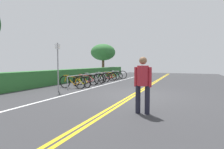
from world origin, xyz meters
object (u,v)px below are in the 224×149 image
object	(u,v)px
bicycle_4	(97,78)
bicycle_9	(117,75)
tree_mid	(103,52)
bicycle_7	(110,76)
bicycle_5	(102,77)
sign_post_near	(58,63)
bicycle_6	(107,77)
pedestrian	(143,81)
bicycle_2	(86,80)
bicycle_3	(92,79)
bicycle_1	(81,81)
bicycle_0	(72,82)
bike_rack	(100,75)
bicycle_8	(114,76)

from	to	relation	value
bicycle_4	bicycle_9	distance (m)	3.77
tree_mid	bicycle_7	bearing A→B (deg)	-149.58
bicycle_5	sign_post_near	size ratio (longest dim) A/B	0.67
tree_mid	bicycle_4	bearing A→B (deg)	-156.75
bicycle_6	pedestrian	size ratio (longest dim) A/B	1.03
bicycle_2	bicycle_3	size ratio (longest dim) A/B	0.92
bicycle_1	bicycle_7	bearing A→B (deg)	1.88
bicycle_0	bicycle_9	size ratio (longest dim) A/B	0.96
bicycle_7	sign_post_near	size ratio (longest dim) A/B	0.69
bicycle_5	bicycle_9	world-z (taller)	bicycle_9
bicycle_0	sign_post_near	bearing A→B (deg)	-178.99
bicycle_3	bike_rack	bearing A→B (deg)	-2.26
bicycle_0	bicycle_2	world-z (taller)	bicycle_0
bike_rack	pedestrian	world-z (taller)	pedestrian
bicycle_3	bicycle_1	bearing A→B (deg)	-174.73
bicycle_1	tree_mid	world-z (taller)	tree_mid
bicycle_1	bicycle_9	bearing A→B (deg)	0.82
bicycle_0	sign_post_near	xyz separation A→B (m)	(-1.21, -0.02, 1.10)
bicycle_0	tree_mid	world-z (taller)	tree_mid
tree_mid	bicycle_2	bearing A→B (deg)	-160.07
bicycle_0	tree_mid	bearing A→B (deg)	17.52
bicycle_8	bicycle_9	world-z (taller)	bicycle_9
bicycle_7	bike_rack	bearing A→B (deg)	-178.39
tree_mid	sign_post_near	bearing A→B (deg)	-163.99
bicycle_7	bicycle_1	bearing A→B (deg)	-178.12
bicycle_3	bicycle_5	size ratio (longest dim) A/B	1.12
bicycle_9	bicycle_7	bearing A→B (deg)	177.83
bicycle_2	sign_post_near	world-z (taller)	sign_post_near
bicycle_8	pedestrian	distance (m)	10.58
bicycle_2	bicycle_9	bearing A→B (deg)	-1.08
bicycle_3	bicycle_8	size ratio (longest dim) A/B	1.14
bicycle_0	bicycle_2	xyz separation A→B (m)	(1.56, 0.03, -0.02)
bicycle_8	pedestrian	xyz separation A→B (m)	(-9.42, -4.79, 0.59)
bicycle_3	sign_post_near	xyz separation A→B (m)	(-3.45, -0.01, 1.09)
bicycle_4	bicycle_5	bearing A→B (deg)	0.85
bicycle_1	bicycle_4	xyz separation A→B (m)	(2.38, 0.18, 0.01)
bicycle_9	sign_post_near	distance (m)	8.13
bicycle_2	bicycle_8	bearing A→B (deg)	-1.03
pedestrian	tree_mid	xyz separation A→B (m)	(14.73, 8.42, 1.87)
bicycle_0	bicycle_1	size ratio (longest dim) A/B	1.07
bicycle_2	bicycle_1	bearing A→B (deg)	-167.71
bicycle_5	tree_mid	distance (m)	8.67
bicycle_5	bicycle_0	bearing A→B (deg)	-179.38
bicycle_5	bicycle_8	size ratio (longest dim) A/B	1.02
bicycle_8	bicycle_9	distance (m)	0.82
bike_rack	bicycle_6	distance (m)	1.21
bicycle_2	sign_post_near	bearing A→B (deg)	-178.86
bicycle_0	bicycle_8	bearing A→B (deg)	-0.44
bicycle_7	bicycle_0	bearing A→B (deg)	179.95
bicycle_6	tree_mid	bearing A→B (deg)	28.09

